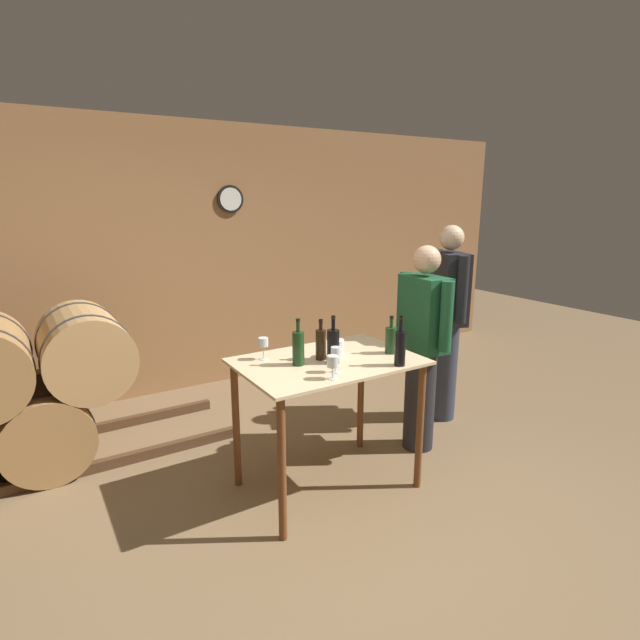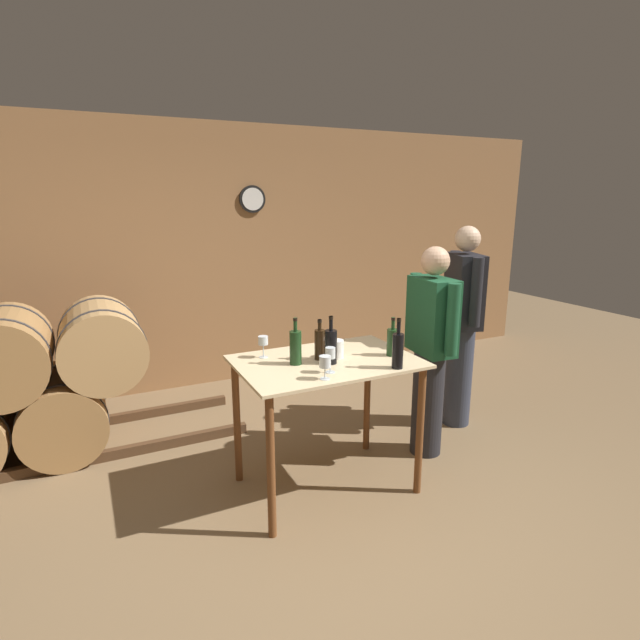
% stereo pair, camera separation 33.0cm
% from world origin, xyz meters
% --- Properties ---
extents(ground_plane, '(14.00, 14.00, 0.00)m').
position_xyz_m(ground_plane, '(0.00, 0.00, 0.00)').
color(ground_plane, brown).
extents(back_wall, '(8.40, 0.08, 2.70)m').
position_xyz_m(back_wall, '(0.00, 2.86, 1.35)').
color(back_wall, '#996B42').
rests_on(back_wall, ground_plane).
extents(tasting_table, '(1.17, 0.80, 0.92)m').
position_xyz_m(tasting_table, '(0.12, 0.49, 0.76)').
color(tasting_table, beige).
rests_on(tasting_table, ground_plane).
extents(wine_bottle_far_left, '(0.08, 0.08, 0.31)m').
position_xyz_m(wine_bottle_far_left, '(-0.09, 0.50, 1.04)').
color(wine_bottle_far_left, '#193819').
rests_on(wine_bottle_far_left, tasting_table).
extents(wine_bottle_left, '(0.07, 0.07, 0.27)m').
position_xyz_m(wine_bottle_left, '(0.09, 0.52, 1.03)').
color(wine_bottle_left, black).
rests_on(wine_bottle_left, tasting_table).
extents(wine_bottle_center, '(0.08, 0.08, 0.31)m').
position_xyz_m(wine_bottle_center, '(0.12, 0.42, 1.04)').
color(wine_bottle_center, black).
rests_on(wine_bottle_center, tasting_table).
extents(wine_bottle_right, '(0.07, 0.07, 0.32)m').
position_xyz_m(wine_bottle_right, '(0.45, 0.16, 1.05)').
color(wine_bottle_right, black).
rests_on(wine_bottle_right, tasting_table).
extents(wine_bottle_far_right, '(0.08, 0.08, 0.26)m').
position_xyz_m(wine_bottle_far_right, '(0.57, 0.39, 1.02)').
color(wine_bottle_far_right, '#193819').
rests_on(wine_bottle_far_right, tasting_table).
extents(wine_glass_near_left, '(0.07, 0.07, 0.15)m').
position_xyz_m(wine_glass_near_left, '(-0.23, 0.72, 1.04)').
color(wine_glass_near_left, silver).
rests_on(wine_glass_near_left, tasting_table).
extents(wine_glass_near_center, '(0.07, 0.07, 0.14)m').
position_xyz_m(wine_glass_near_center, '(-0.04, 0.18, 1.03)').
color(wine_glass_near_center, silver).
rests_on(wine_glass_near_center, tasting_table).
extents(wine_glass_near_right, '(0.06, 0.06, 0.16)m').
position_xyz_m(wine_glass_near_right, '(0.04, 0.26, 1.04)').
color(wine_glass_near_right, silver).
rests_on(wine_glass_near_right, tasting_table).
extents(ice_bucket, '(0.11, 0.11, 0.12)m').
position_xyz_m(ice_bucket, '(0.20, 0.51, 0.98)').
color(ice_bucket, white).
rests_on(ice_bucket, tasting_table).
extents(person_host, '(0.34, 0.56, 1.74)m').
position_xyz_m(person_host, '(1.61, 0.89, 0.92)').
color(person_host, '#333847').
rests_on(person_host, ground_plane).
extents(person_visitor_with_scarf, '(0.25, 0.59, 1.62)m').
position_xyz_m(person_visitor_with_scarf, '(1.05, 0.58, 0.86)').
color(person_visitor_with_scarf, '#232328').
rests_on(person_visitor_with_scarf, ground_plane).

